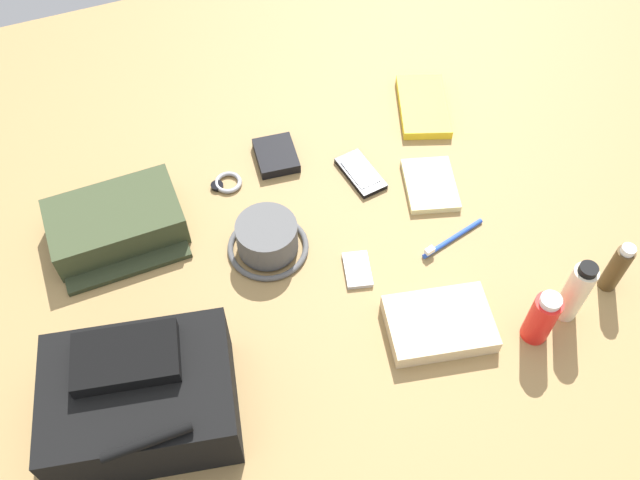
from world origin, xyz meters
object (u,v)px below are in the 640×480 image
paperback_novel (423,107)px  media_player (357,270)px  toiletry_pouch (116,224)px  cell_phone (361,173)px  folded_towel (439,324)px  wristwatch (227,183)px  toothbrush (449,240)px  notepad (430,185)px  cologne_bottle (617,268)px  bucket_hat (267,239)px  backpack (142,397)px  wallet (277,155)px  lotion_bottle (575,292)px  sunscreen_spray (542,318)px

paperback_novel → media_player: bearing=48.2°
toiletry_pouch → cell_phone: toiletry_pouch is taller
media_player → folded_towel: size_ratio=0.47×
wristwatch → toothbrush: bearing=140.5°
notepad → cologne_bottle: bearing=137.2°
paperback_novel → bucket_hat: bearing=27.7°
toiletry_pouch → notepad: bearing=169.6°
backpack → wallet: size_ratio=3.23×
backpack → paperback_novel: bearing=-147.0°
cell_phone → media_player: bearing=65.2°
lotion_bottle → paperback_novel: bearing=-89.4°
toiletry_pouch → paperback_novel: bearing=-172.2°
cologne_bottle → lotion_bottle: size_ratio=0.82×
bucket_hat → toothbrush: size_ratio=1.07×
backpack → media_player: size_ratio=3.77×
sunscreen_spray → wristwatch: sunscreen_spray is taller
cologne_bottle → cell_phone: 0.57m
wristwatch → backpack: bearing=58.6°
sunscreen_spray → media_player: sunscreen_spray is taller
lotion_bottle → notepad: (0.10, -0.38, -0.07)m
sunscreen_spray → folded_towel: 0.19m
bucket_hat → toothbrush: bearing=161.2°
paperback_novel → cell_phone: (0.23, 0.14, -0.00)m
folded_towel → wallet: bearing=-74.8°
media_player → folded_towel: folded_towel is taller
media_player → notepad: (-0.24, -0.15, 0.00)m
media_player → wallet: 0.36m
wristwatch → folded_towel: 0.57m
wallet → toothbrush: bearing=132.4°
wallet → cell_phone: bearing=150.2°
cell_phone → cologne_bottle: bearing=127.7°
toiletry_pouch → wristwatch: (-0.25, -0.05, -0.03)m
folded_towel → cologne_bottle: bearing=174.6°
paperback_novel → toothbrush: bearing=71.6°
toothbrush → notepad: toothbrush is taller
media_player → wristwatch: size_ratio=1.33×
toothbrush → cologne_bottle: bearing=139.6°
bucket_hat → cell_phone: size_ratio=1.25×
toiletry_pouch → sunscreen_spray: 0.87m
paperback_novel → toiletry_pouch: bearing=7.8°
toiletry_pouch → folded_towel: bearing=139.6°
cologne_bottle → wallet: cologne_bottle is taller
cologne_bottle → notepad: size_ratio=0.87×
backpack → media_player: bearing=-162.7°
media_player → toothbrush: (-0.21, 0.00, 0.00)m
sunscreen_spray → bucket_hat: bearing=-42.4°
notepad → sunscreen_spray: bearing=109.0°
paperback_novel → wristwatch: bearing=6.2°
media_player → wallet: bearing=-81.8°
cologne_bottle → toothbrush: cologne_bottle is taller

